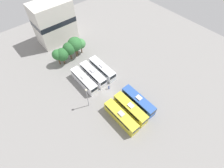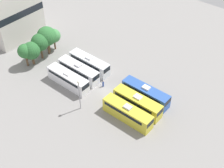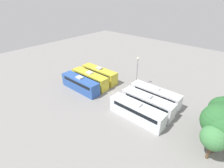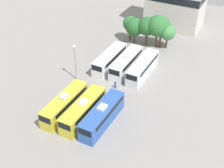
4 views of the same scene
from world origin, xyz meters
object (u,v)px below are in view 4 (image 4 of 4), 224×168
object	(u,v)px
tree_4	(161,27)
tree_5	(168,33)
tree_2	(147,26)
tree_3	(158,26)
bus_0	(65,104)
tree_1	(135,27)
bus_1	(84,110)
bus_3	(110,59)
bus_2	(103,115)
tree_0	(130,24)
bus_5	(143,67)
worker_person	(115,85)
bus_4	(126,63)
light_pole	(75,56)

from	to	relation	value
tree_4	tree_5	size ratio (longest dim) A/B	1.22
tree_2	tree_3	distance (m)	2.42
bus_0	tree_1	size ratio (longest dim) A/B	1.78
bus_1	bus_3	xyz separation A→B (m)	(-3.76, 16.24, 0.00)
bus_2	bus_3	bearing A→B (deg)	114.12
tree_0	tree_3	bearing A→B (deg)	-1.36
tree_1	tree_3	size ratio (longest dim) A/B	0.81
tree_5	tree_0	bearing A→B (deg)	-179.01
bus_2	bus_5	world-z (taller)	same
bus_1	worker_person	world-z (taller)	bus_1
bus_3	worker_person	xyz separation A→B (m)	(4.53, -6.35, -0.98)
bus_0	tree_0	xyz separation A→B (m)	(-1.57, 29.03, 2.47)
bus_4	tree_2	distance (m)	12.39
bus_1	tree_1	distance (m)	28.62
tree_3	tree_5	distance (m)	2.64
bus_3	tree_4	bearing A→B (deg)	65.04
tree_3	light_pole	bearing A→B (deg)	-114.48
bus_3	tree_3	bearing A→B (deg)	66.74
bus_1	tree_4	xyz separation A→B (m)	(2.31, 29.28, 3.14)
tree_3	tree_4	size ratio (longest dim) A/B	1.08
bus_3	tree_1	xyz separation A→B (m)	(-0.00, 12.05, 2.15)
bus_3	tree_2	size ratio (longest dim) A/B	1.60
bus_4	worker_person	distance (m)	6.77
tree_2	tree_0	bearing A→B (deg)	176.14
bus_1	tree_5	size ratio (longest dim) A/B	1.89
light_pole	bus_2	bearing A→B (deg)	-39.09
bus_5	bus_2	bearing A→B (deg)	-90.31
tree_5	tree_1	bearing A→B (deg)	-174.60
bus_5	worker_person	size ratio (longest dim) A/B	6.56
bus_4	tree_5	bearing A→B (deg)	71.81
light_pole	tree_3	distance (m)	21.61
bus_0	tree_0	size ratio (longest dim) A/B	1.80
bus_4	bus_5	size ratio (longest dim) A/B	1.00
bus_5	bus_3	bearing A→B (deg)	-178.12
bus_0	tree_3	distance (m)	29.51
bus_1	bus_4	xyz separation A→B (m)	(-0.15, 16.52, 0.00)
bus_1	tree_5	xyz separation A→B (m)	(3.95, 29.02, 2.17)
bus_0	bus_2	world-z (taller)	same
bus_4	tree_2	size ratio (longest dim) A/B	1.60
tree_2	tree_4	distance (m)	3.18
worker_person	tree_0	size ratio (longest dim) A/B	0.27
tree_3	tree_4	distance (m)	0.94
bus_2	tree_4	distance (m)	29.15
tree_2	tree_5	size ratio (longest dim) A/B	1.18
bus_5	tree_2	distance (m)	13.12
bus_5	tree_5	xyz separation A→B (m)	(0.49, 12.54, 2.17)
tree_2	tree_4	size ratio (longest dim) A/B	0.97
light_pole	tree_0	world-z (taller)	light_pole
bus_2	tree_0	bearing A→B (deg)	106.54
tree_0	tree_1	distance (m)	1.50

